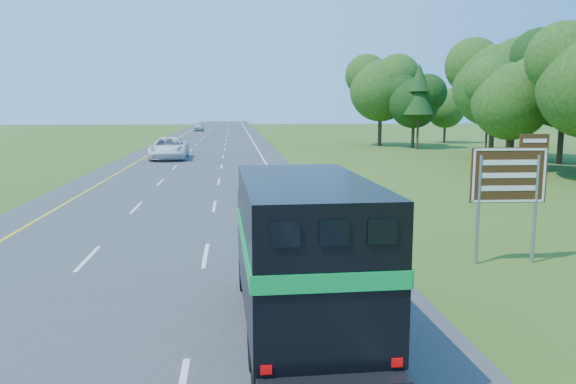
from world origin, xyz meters
The scene contains 8 objects.
road centered at (0.00, 50.00, 0.02)m, with size 15.00×260.00×0.04m, color #38383A.
lane_markings centered at (0.00, 50.00, 0.04)m, with size 11.15×260.00×0.01m.
tree_wall_right centered at (26.00, 30.00, 6.00)m, with size 16.00×100.00×12.00m, color #163A0F, non-canonical shape.
horse_truck centered at (4.10, 4.46, 1.83)m, with size 2.55×7.62×3.35m.
white_suv centered at (-3.02, 45.16, 1.01)m, with size 3.23×7.01×1.95m, color white.
far_car centered at (-3.85, 104.88, 0.78)m, with size 1.76×4.37×1.49m, color silver.
exit_sign centered at (11.02, 9.33, 2.57)m, with size 2.33×0.17×3.95m.
delineator centered at (8.96, 17.89, 0.55)m, with size 0.08×0.05×1.02m.
Camera 1 is at (2.75, -6.62, 4.75)m, focal length 35.00 mm.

